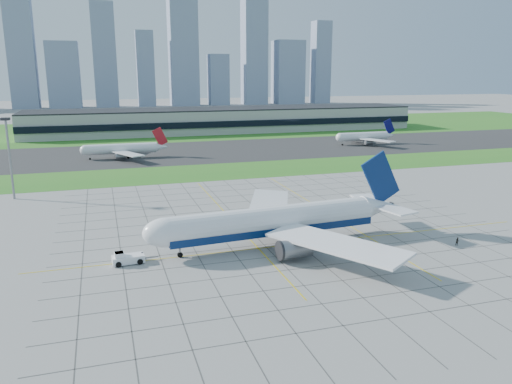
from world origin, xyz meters
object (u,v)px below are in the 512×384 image
at_px(airliner, 275,221).
at_px(distant_jet_1, 123,149).
at_px(pushback_tug, 127,258).
at_px(crew_near, 143,256).
at_px(distant_jet_2, 364,136).
at_px(crew_far, 458,241).
at_px(light_mast, 9,148).

relative_size(airliner, distant_jet_1, 1.53).
bearing_deg(pushback_tug, crew_near, 8.59).
bearing_deg(distant_jet_2, airliner, -125.82).
distance_m(crew_far, distant_jet_2, 169.39).
height_order(light_mast, distant_jet_1, light_mast).
xyz_separation_m(airliner, crew_near, (-30.26, -1.36, -4.60)).
bearing_deg(crew_far, crew_near, 176.16).
distance_m(light_mast, crew_far, 131.84).
relative_size(crew_near, distant_jet_2, 0.05).
height_order(crew_near, distant_jet_1, distant_jet_1).
relative_size(crew_near, crew_far, 1.00).
height_order(distant_jet_1, distant_jet_2, same).
height_order(crew_far, distant_jet_2, distant_jet_2).
distance_m(airliner, pushback_tug, 33.95).
distance_m(light_mast, crew_near, 76.65).
xyz_separation_m(light_mast, distant_jet_1, (36.98, 70.27, -11.70)).
height_order(light_mast, pushback_tug, light_mast).
bearing_deg(airliner, pushback_tug, 179.01).
height_order(pushback_tug, distant_jet_1, distant_jet_1).
bearing_deg(airliner, crew_near, 177.93).
height_order(crew_near, crew_far, crew_near).
relative_size(pushback_tug, distant_jet_1, 0.23).
xyz_separation_m(pushback_tug, distant_jet_2, (137.33, 145.86, 3.30)).
bearing_deg(light_mast, pushback_tug, -65.44).
bearing_deg(distant_jet_2, light_mast, -155.07).
bearing_deg(crew_near, crew_far, -91.01).
relative_size(light_mast, pushback_tug, 2.64).
relative_size(crew_far, distant_jet_2, 0.05).
distance_m(airliner, crew_far, 42.50).
xyz_separation_m(crew_near, crew_far, (70.37, -11.89, -0.00)).
bearing_deg(airliner, distant_jet_2, 49.54).
distance_m(airliner, distant_jet_2, 177.24).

